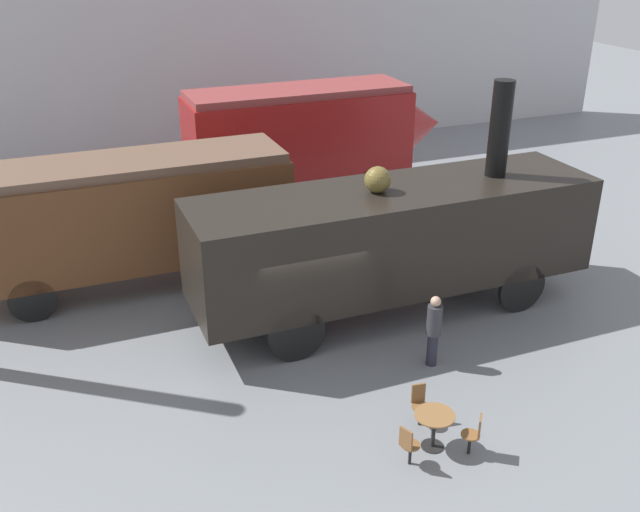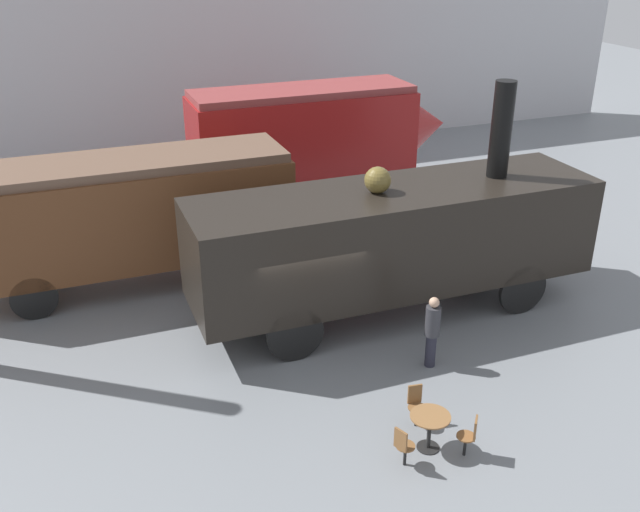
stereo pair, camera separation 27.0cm
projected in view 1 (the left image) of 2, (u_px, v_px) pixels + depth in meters
name	position (u px, v px, depth m)	size (l,w,h in m)	color
ground_plane	(302.00, 338.00, 17.28)	(80.00, 80.00, 0.00)	gray
backdrop_wall	(162.00, 49.00, 28.80)	(44.00, 0.15, 9.00)	silver
streamlined_locomotive	(316.00, 133.00, 25.05)	(9.47, 2.53, 4.07)	maroon
passenger_coach_wooden	(125.00, 212.00, 18.98)	(8.71, 2.49, 3.59)	brown
steam_locomotive	(395.00, 235.00, 17.64)	(10.20, 2.69, 5.72)	black
cafe_table_near	(434.00, 422.00, 13.44)	(0.77, 0.77, 0.76)	black
cafe_chair_0	(408.00, 444.00, 12.98)	(0.39, 0.38, 0.87)	black
cafe_chair_1	(475.00, 432.00, 13.27)	(0.40, 0.40, 0.87)	black
cafe_chair_2	(419.00, 401.00, 14.13)	(0.36, 0.37, 0.87)	black
visitor_person	(434.00, 328.00, 15.84)	(0.34, 0.34, 1.74)	#262633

